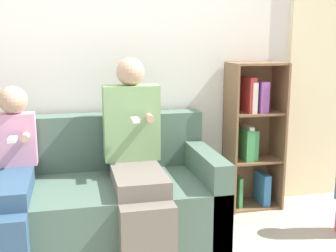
{
  "coord_description": "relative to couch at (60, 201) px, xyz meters",
  "views": [
    {
      "loc": [
        -0.23,
        -2.27,
        1.35
      ],
      "look_at": [
        0.43,
        0.58,
        0.76
      ],
      "focal_mm": 45.0,
      "sensor_mm": 36.0,
      "label": 1
    }
  ],
  "objects": [
    {
      "name": "back_wall",
      "position": [
        0.35,
        0.46,
        1.0
      ],
      "size": [
        10.0,
        0.06,
        2.55
      ],
      "color": "silver",
      "rests_on": "ground_plane"
    },
    {
      "name": "curtain_panel",
      "position": [
        2.25,
        0.41,
        0.87
      ],
      "size": [
        0.72,
        0.04,
        2.3
      ],
      "color": "beige",
      "rests_on": "ground_plane"
    },
    {
      "name": "couch",
      "position": [
        0.0,
        0.0,
        0.0
      ],
      "size": [
        2.15,
        0.87,
        0.82
      ],
      "color": "#4C6656",
      "rests_on": "ground_plane"
    },
    {
      "name": "adult_seated",
      "position": [
        0.52,
        -0.11,
        0.35
      ],
      "size": [
        0.39,
        0.8,
        1.24
      ],
      "color": "#70665B",
      "rests_on": "ground_plane"
    },
    {
      "name": "child_seated",
      "position": [
        -0.27,
        -0.15,
        0.26
      ],
      "size": [
        0.26,
        0.82,
        1.06
      ],
      "color": "#335170",
      "rests_on": "ground_plane"
    },
    {
      "name": "bookshelf",
      "position": [
        1.53,
        0.3,
        0.33
      ],
      "size": [
        0.43,
        0.3,
        1.19
      ],
      "color": "brown",
      "rests_on": "ground_plane"
    }
  ]
}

